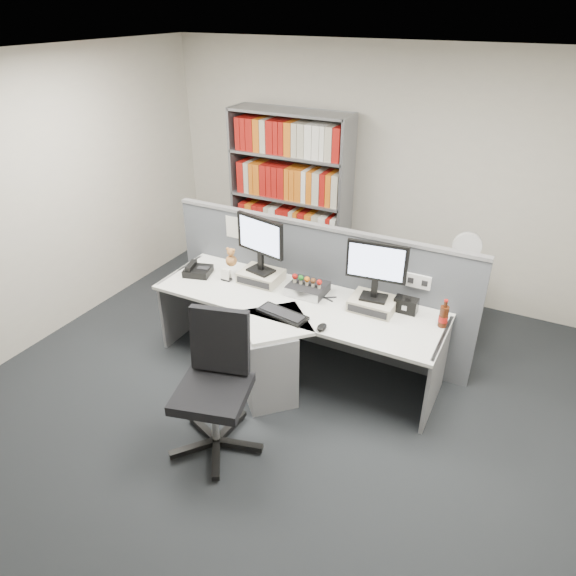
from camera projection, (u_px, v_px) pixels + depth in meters
The scene contains 21 objects.
ground at pixel (252, 419), 4.31m from camera, with size 5.50×5.50×0.00m, color #25282B.
room_shell at pixel (243, 215), 3.44m from camera, with size 5.04×5.54×2.72m.
partition at pixel (317, 286), 4.96m from camera, with size 3.00×0.08×1.27m.
desk at pixel (285, 337), 4.55m from camera, with size 2.60×1.20×0.72m.
monitor_riser_left at pixel (261, 276), 4.87m from camera, with size 0.38×0.31×0.10m.
monitor_riser_right at pixel (373, 304), 4.43m from camera, with size 0.38×0.31×0.10m.
monitor_left at pixel (260, 240), 4.70m from camera, with size 0.52×0.21×0.53m.
monitor_right at pixel (376, 266), 4.26m from camera, with size 0.51×0.19×0.51m.
desktop_pc at pixel (308, 289), 4.68m from camera, with size 0.33×0.29×0.09m.
figurines at pixel (305, 280), 4.63m from camera, with size 0.29×0.05×0.09m.
keyboard at pixel (282, 314), 4.36m from camera, with size 0.46×0.23×0.03m.
mouse at pixel (322, 327), 4.17m from camera, with size 0.07×0.12×0.04m, color black.
desk_phone at pixel (197, 270), 5.00m from camera, with size 0.29×0.28×0.11m.
desk_calendar at pixel (226, 275), 4.89m from camera, with size 0.09×0.07×0.11m.
plush_toy at pixel (231, 258), 4.91m from camera, with size 0.11×0.11×0.19m.
speaker at pixel (406, 305), 4.39m from camera, with size 0.19×0.11×0.13m, color black.
cola_bottle at pixel (444, 317), 4.18m from camera, with size 0.08×0.08×0.25m.
shelving_unit at pixel (290, 201), 6.09m from camera, with size 1.41×0.40×2.00m.
filing_cabinet at pixel (456, 306), 5.21m from camera, with size 0.45×0.61×0.70m.
desk_fan at pixel (467, 249), 4.90m from camera, with size 0.27×0.16×0.45m.
office_chair at pixel (216, 380), 3.84m from camera, with size 0.72×0.69×1.08m.
Camera 1 is at (1.75, -2.74, 3.04)m, focal length 32.48 mm.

